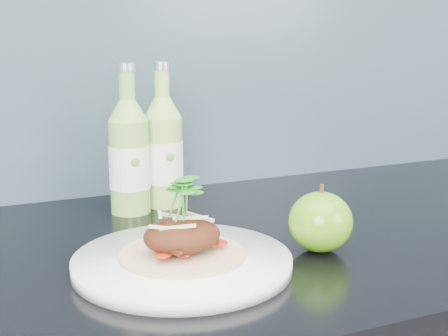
{
  "coord_description": "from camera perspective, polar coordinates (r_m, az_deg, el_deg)",
  "views": [
    {
      "loc": [
        -0.31,
        0.98,
        1.17
      ],
      "look_at": [
        0.01,
        1.67,
        1.0
      ],
      "focal_mm": 50.0,
      "sensor_mm": 36.0,
      "label": 1
    }
  ],
  "objects": [
    {
      "name": "green_apple",
      "position": [
        0.78,
        8.82,
        -4.88
      ],
      "size": [
        0.09,
        0.09,
        0.09
      ],
      "rotation": [
        0.0,
        0.0,
        -0.2
      ],
      "color": "#3D830E",
      "rests_on": "kitchen_counter"
    },
    {
      "name": "cider_bottle_right",
      "position": [
        0.97,
        -5.56,
        1.45
      ],
      "size": [
        0.08,
        0.08,
        0.22
      ],
      "rotation": [
        0.0,
        0.0,
        -0.41
      ],
      "color": "#9DC853",
      "rests_on": "kitchen_counter"
    },
    {
      "name": "pork_taco",
      "position": [
        0.71,
        -3.87,
        -5.9
      ],
      "size": [
        0.15,
        0.15,
        0.1
      ],
      "color": "tan",
      "rests_on": "dinner_plate"
    },
    {
      "name": "cider_bottle_left",
      "position": [
        0.94,
        -8.65,
        1.0
      ],
      "size": [
        0.08,
        0.08,
        0.22
      ],
      "rotation": [
        0.0,
        0.0,
        -0.4
      ],
      "color": "#85BA4D",
      "rests_on": "kitchen_counter"
    },
    {
      "name": "dinner_plate",
      "position": [
        0.73,
        -3.83,
        -8.6
      ],
      "size": [
        0.33,
        0.33,
        0.02
      ],
      "color": "white",
      "rests_on": "kitchen_counter"
    }
  ]
}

